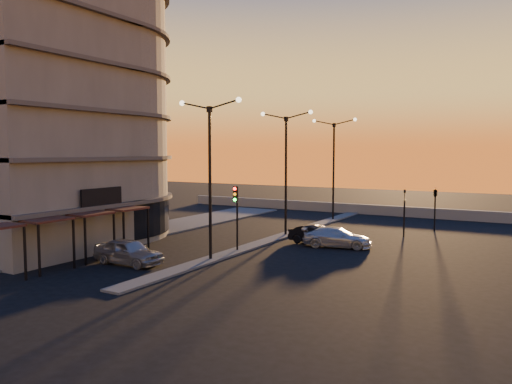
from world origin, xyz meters
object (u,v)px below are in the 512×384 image
(car_hatchback, at_px, (128,252))
(car_wagon, at_px, (337,237))
(car_sedan, at_px, (317,235))
(streetlamp_mid, at_px, (286,163))
(traffic_light_main, at_px, (236,207))

(car_hatchback, height_order, car_wagon, car_hatchback)
(car_sedan, height_order, car_wagon, car_wagon)
(car_hatchback, relative_size, car_wagon, 0.94)
(streetlamp_mid, distance_m, car_hatchback, 14.47)
(streetlamp_mid, xyz_separation_m, car_sedan, (3.44, -2.07, -4.94))
(car_hatchback, xyz_separation_m, car_wagon, (8.54, 10.84, -0.07))
(streetlamp_mid, xyz_separation_m, car_hatchback, (-3.50, -13.18, -4.85))
(car_sedan, xyz_separation_m, car_wagon, (1.60, -0.27, 0.01))
(streetlamp_mid, relative_size, car_hatchback, 2.19)
(traffic_light_main, distance_m, car_hatchback, 7.31)
(streetlamp_mid, bearing_deg, traffic_light_main, -90.00)
(streetlamp_mid, height_order, traffic_light_main, streetlamp_mid)
(car_sedan, bearing_deg, traffic_light_main, 155.04)
(car_wagon, bearing_deg, car_sedan, 69.07)
(car_hatchback, bearing_deg, traffic_light_main, -29.49)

